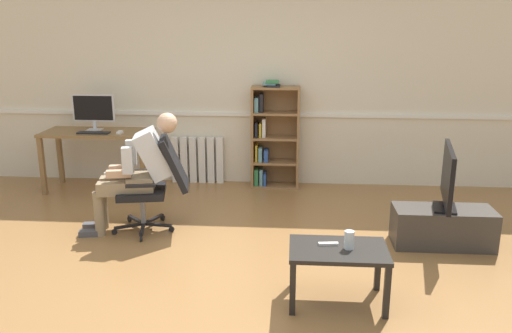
# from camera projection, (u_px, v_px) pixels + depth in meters

# --- Properties ---
(ground_plane) EXTENTS (18.00, 18.00, 0.00)m
(ground_plane) POSITION_uv_depth(u_px,v_px,m) (231.00, 271.00, 4.46)
(ground_plane) COLOR olive
(back_wall) EXTENTS (12.00, 0.13, 2.70)m
(back_wall) POSITION_uv_depth(u_px,v_px,m) (255.00, 80.00, 6.64)
(back_wall) COLOR beige
(back_wall) RESTS_ON ground_plane
(computer_desk) EXTENTS (1.34, 0.58, 0.76)m
(computer_desk) POSITION_uv_depth(u_px,v_px,m) (98.00, 140.00, 6.49)
(computer_desk) COLOR olive
(computer_desk) RESTS_ON ground_plane
(imac_monitor) EXTENTS (0.53, 0.14, 0.45)m
(imac_monitor) POSITION_uv_depth(u_px,v_px,m) (93.00, 109.00, 6.47)
(imac_monitor) COLOR silver
(imac_monitor) RESTS_ON computer_desk
(keyboard) EXTENTS (0.39, 0.12, 0.02)m
(keyboard) POSITION_uv_depth(u_px,v_px,m) (94.00, 133.00, 6.32)
(keyboard) COLOR black
(keyboard) RESTS_ON computer_desk
(computer_mouse) EXTENTS (0.06, 0.10, 0.03)m
(computer_mouse) POSITION_uv_depth(u_px,v_px,m) (120.00, 132.00, 6.32)
(computer_mouse) COLOR white
(computer_mouse) RESTS_ON computer_desk
(bookshelf) EXTENTS (0.61, 0.29, 1.37)m
(bookshelf) POSITION_uv_depth(u_px,v_px,m) (272.00, 137.00, 6.61)
(bookshelf) COLOR olive
(bookshelf) RESTS_ON ground_plane
(radiator) EXTENTS (0.69, 0.08, 0.61)m
(radiator) POSITION_uv_depth(u_px,v_px,m) (198.00, 160.00, 6.87)
(radiator) COLOR white
(radiator) RESTS_ON ground_plane
(office_chair) EXTENTS (0.80, 0.63, 0.97)m
(office_chair) POSITION_uv_depth(u_px,v_px,m) (157.00, 181.00, 5.22)
(office_chair) COLOR black
(office_chair) RESTS_ON ground_plane
(person_seated) EXTENTS (1.02, 0.49, 1.21)m
(person_seated) POSITION_uv_depth(u_px,v_px,m) (138.00, 169.00, 5.17)
(person_seated) COLOR #937F60
(person_seated) RESTS_ON ground_plane
(tv_stand) EXTENTS (0.93, 0.39, 0.37)m
(tv_stand) POSITION_uv_depth(u_px,v_px,m) (443.00, 227.00, 4.93)
(tv_stand) COLOR #3D3833
(tv_stand) RESTS_ON ground_plane
(tv_screen) EXTENTS (0.26, 0.83, 0.59)m
(tv_screen) POSITION_uv_depth(u_px,v_px,m) (448.00, 178.00, 4.79)
(tv_screen) COLOR black
(tv_screen) RESTS_ON tv_stand
(coffee_table) EXTENTS (0.73, 0.48, 0.44)m
(coffee_table) POSITION_uv_depth(u_px,v_px,m) (338.00, 256.00, 3.87)
(coffee_table) COLOR black
(coffee_table) RESTS_ON ground_plane
(drinking_glass) EXTENTS (0.07, 0.07, 0.14)m
(drinking_glass) POSITION_uv_depth(u_px,v_px,m) (349.00, 240.00, 3.83)
(drinking_glass) COLOR silver
(drinking_glass) RESTS_ON coffee_table
(spare_remote) EXTENTS (0.15, 0.05, 0.02)m
(spare_remote) POSITION_uv_depth(u_px,v_px,m) (328.00, 244.00, 3.91)
(spare_remote) COLOR white
(spare_remote) RESTS_ON coffee_table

